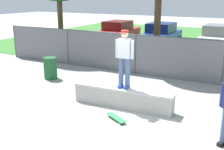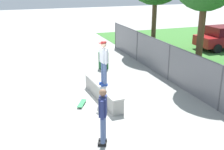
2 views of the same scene
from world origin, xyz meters
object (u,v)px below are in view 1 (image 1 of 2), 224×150
at_px(car_blue, 161,35).
at_px(trash_bin, 50,68).
at_px(skateboarder, 124,56).
at_px(concrete_ledge, 123,97).
at_px(car_red, 118,32).
at_px(car_white, 217,37).
at_px(skateboard, 116,118).

distance_m(car_blue, trash_bin, 9.91).
relative_size(skateboarder, car_blue, 0.44).
xyz_separation_m(concrete_ledge, skateboarder, (0.03, 0.05, 1.35)).
bearing_deg(car_red, skateboarder, -62.33).
xyz_separation_m(skateboarder, car_white, (1.20, 11.52, -0.84)).
xyz_separation_m(skateboarder, car_red, (-5.75, 10.97, -0.84)).
bearing_deg(car_white, car_red, -175.43).
relative_size(car_red, car_white, 1.00).
bearing_deg(car_blue, car_red, -177.84).
bearing_deg(car_blue, car_white, 6.73).
distance_m(concrete_ledge, car_blue, 11.41).
relative_size(car_white, trash_bin, 4.49).
height_order(car_red, trash_bin, car_red).
bearing_deg(concrete_ledge, trash_bin, 161.49).
xyz_separation_m(skateboarder, trash_bin, (-4.18, 1.34, -1.21)).
relative_size(car_blue, trash_bin, 4.49).
bearing_deg(concrete_ledge, car_red, 117.45).
height_order(car_red, car_blue, same).
distance_m(car_red, car_white, 6.98).
relative_size(skateboarder, car_red, 0.44).
bearing_deg(car_red, concrete_ledge, -62.55).
relative_size(car_red, trash_bin, 4.49).
bearing_deg(car_red, skateboard, -63.45).
xyz_separation_m(skateboard, trash_bin, (-4.43, 2.37, 0.40)).
bearing_deg(car_white, car_blue, -173.27).
relative_size(skateboard, trash_bin, 0.85).
bearing_deg(car_blue, trash_bin, -100.10).
height_order(skateboarder, skateboard, skateboarder).
height_order(skateboarder, trash_bin, skateboarder).
relative_size(skateboard, car_blue, 0.19).
relative_size(skateboarder, trash_bin, 1.96).
height_order(skateboard, car_red, car_red).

